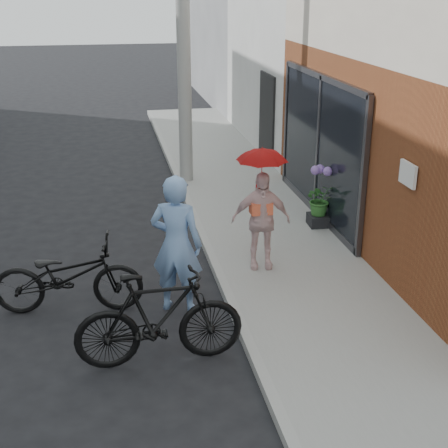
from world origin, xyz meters
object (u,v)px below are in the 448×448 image
object	(u,v)px
bike_left	(68,276)
kimono_woman	(261,220)
officer	(177,245)
planter	(319,220)
bike_right	(159,318)
utility_pole	(183,14)

from	to	relation	value
bike_left	kimono_woman	distance (m)	2.84
officer	planter	distance (m)	3.66
officer	planter	size ratio (longest dim) A/B	5.02
planter	bike_right	bearing A→B (deg)	-131.61
officer	planter	bearing A→B (deg)	-116.86
utility_pole	officer	bearing A→B (deg)	-99.00
bike_left	planter	world-z (taller)	bike_left
bike_right	officer	bearing A→B (deg)	-17.05
bike_left	planter	distance (m)	4.66
officer	bike_left	bearing A→B (deg)	14.30
officer	planter	xyz separation A→B (m)	(2.76, 2.29, -0.71)
officer	bike_left	distance (m)	1.49
bike_right	bike_left	bearing A→B (deg)	35.41
bike_left	bike_right	xyz separation A→B (m)	(1.05, -1.44, 0.06)
utility_pole	kimono_woman	bearing A→B (deg)	-84.05
utility_pole	planter	world-z (taller)	utility_pole
utility_pole	bike_right	bearing A→B (deg)	-100.36
bike_right	kimono_woman	world-z (taller)	kimono_woman
bike_left	utility_pole	bearing A→B (deg)	-17.45
utility_pole	kimono_woman	size ratio (longest dim) A/B	4.80
utility_pole	bike_left	distance (m)	6.42
officer	planter	world-z (taller)	officer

